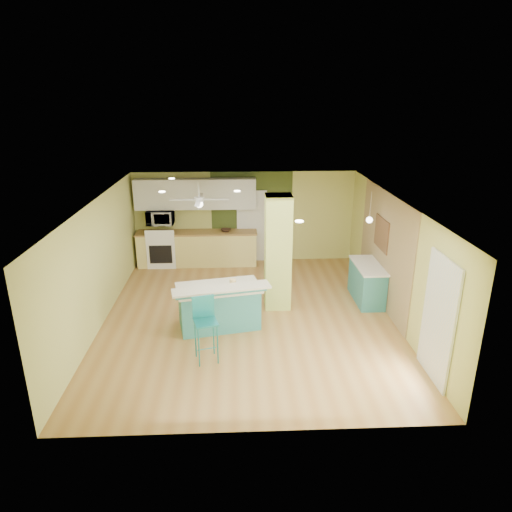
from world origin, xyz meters
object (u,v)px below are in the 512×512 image
(bar_stool, at_px, (205,318))
(side_counter, at_px, (367,282))
(peninsula, at_px, (219,306))
(fruit_bowl, at_px, (226,230))
(canister, at_px, (233,283))

(bar_stool, bearing_deg, side_counter, 18.35)
(peninsula, bearing_deg, side_counter, 6.83)
(fruit_bowl, bearing_deg, peninsula, -91.36)
(canister, bearing_deg, bar_stool, -113.29)
(bar_stool, xyz_separation_m, canister, (0.49, 1.13, 0.17))
(peninsula, relative_size, side_counter, 1.43)
(bar_stool, height_order, canister, bar_stool)
(bar_stool, relative_size, fruit_bowl, 4.24)
(canister, bearing_deg, peninsula, 172.71)
(peninsula, relative_size, bar_stool, 1.64)
(peninsula, distance_m, fruit_bowl, 3.64)
(bar_stool, distance_m, canister, 1.24)
(peninsula, bearing_deg, bar_stool, -111.73)
(bar_stool, height_order, fruit_bowl, bar_stool)
(bar_stool, bearing_deg, canister, 52.11)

